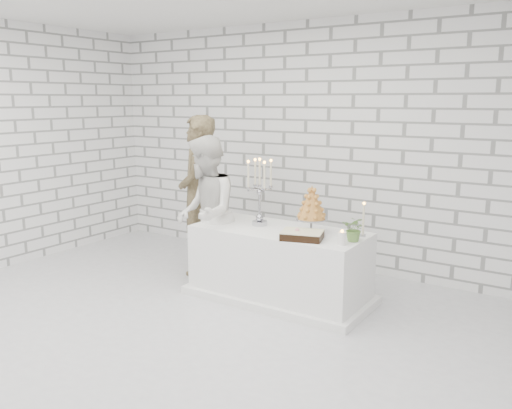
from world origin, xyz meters
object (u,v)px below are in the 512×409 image
(groom, at_px, (198,195))
(cake_table, at_px, (279,264))
(candelabra, at_px, (260,192))
(bride, at_px, (205,214))
(croquembouche, at_px, (312,209))

(groom, bearing_deg, cake_table, 49.71)
(cake_table, distance_m, groom, 1.41)
(cake_table, relative_size, candelabra, 2.51)
(bride, xyz_separation_m, candelabra, (0.56, 0.21, 0.26))
(groom, distance_m, croquembouche, 1.63)
(groom, relative_size, candelabra, 2.63)
(cake_table, distance_m, candelabra, 0.78)
(cake_table, distance_m, croquembouche, 0.71)
(cake_table, bearing_deg, croquembouche, 6.75)
(cake_table, relative_size, croquembouche, 3.72)
(candelabra, bearing_deg, bride, -159.67)
(bride, relative_size, croquembouche, 3.49)
(bride, bearing_deg, croquembouche, 63.32)
(cake_table, relative_size, bride, 1.07)
(cake_table, height_order, candelabra, candelabra)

